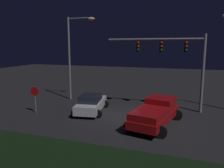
{
  "coord_description": "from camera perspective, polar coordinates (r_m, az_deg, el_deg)",
  "views": [
    {
      "loc": [
        4.82,
        -16.37,
        5.55
      ],
      "look_at": [
        -1.03,
        0.53,
        2.46
      ],
      "focal_mm": 35.58,
      "sensor_mm": 36.0,
      "label": 1
    }
  ],
  "objects": [
    {
      "name": "ground_plane",
      "position": [
        17.94,
        2.59,
        -8.23
      ],
      "size": [
        80.0,
        80.0,
        0.0
      ],
      "primitive_type": "plane",
      "color": "black"
    },
    {
      "name": "pickup_truck",
      "position": [
        16.04,
        11.3,
        -6.88
      ],
      "size": [
        3.58,
        5.69,
        1.8
      ],
      "rotation": [
        0.0,
        0.0,
        1.37
      ],
      "color": "maroon",
      "rests_on": "ground_plane"
    },
    {
      "name": "car_sedan",
      "position": [
        18.88,
        -5.39,
        -5.0
      ],
      "size": [
        2.97,
        4.64,
        1.51
      ],
      "rotation": [
        0.0,
        0.0,
        1.74
      ],
      "color": "#B7B7BC",
      "rests_on": "ground_plane"
    },
    {
      "name": "traffic_signal_gantry",
      "position": [
        19.56,
        15.4,
        7.55
      ],
      "size": [
        8.32,
        0.56,
        6.5
      ],
      "color": "slate",
      "rests_on": "ground_plane"
    },
    {
      "name": "street_lamp_left",
      "position": [
        22.91,
        -9.67,
        8.96
      ],
      "size": [
        2.97,
        0.44,
        8.34
      ],
      "color": "slate",
      "rests_on": "ground_plane"
    },
    {
      "name": "stop_sign",
      "position": [
        19.43,
        -19.22,
        -2.6
      ],
      "size": [
        0.76,
        0.08,
        2.23
      ],
      "color": "slate",
      "rests_on": "ground_plane"
    }
  ]
}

